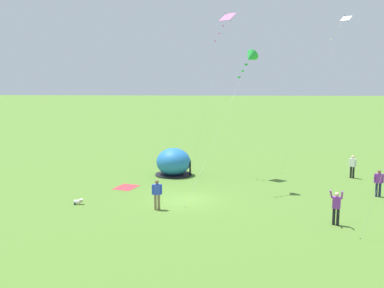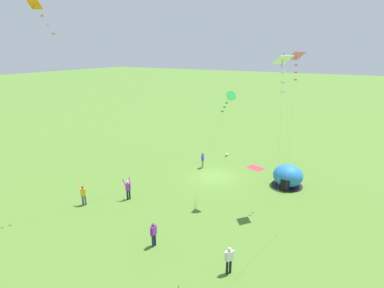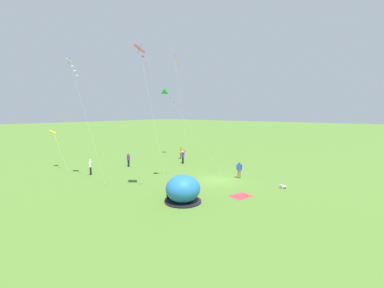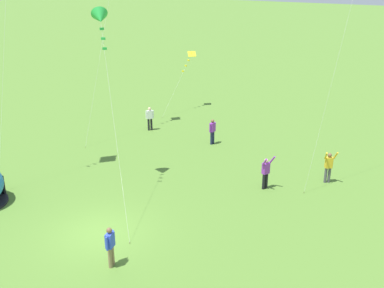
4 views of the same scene
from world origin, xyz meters
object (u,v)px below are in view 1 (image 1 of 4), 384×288
Objects in this scene: person_watching_sky at (157,193)px; toddler_crawling at (78,201)px; popup_tent at (174,162)px; person_near_tent at (353,165)px; kite_white at (342,26)px; kite_pink at (226,22)px; person_flying_kite at (336,206)px; person_strolling at (379,182)px; kite_green at (250,57)px.

toddler_crawling is at bearing -99.14° from person_watching_sky.
person_near_tent is at bearing 88.76° from popup_tent.
popup_tent reaches higher than person_watching_sky.
kite_white is (-1.58, 12.59, 10.24)m from popup_tent.
person_watching_sky is 14.66m from kite_pink.
popup_tent is 1.49× the size of person_flying_kite.
kite_green is (-1.56, -8.06, 7.75)m from person_strolling.
person_flying_kite is 9.69m from person_watching_sky.
person_flying_kite is 0.16× the size of kite_white.
popup_tent is 5.08× the size of toddler_crawling.
popup_tent is 1.63× the size of person_strolling.
popup_tent is at bearing -140.13° from person_flying_kite.
kite_pink is at bearing -154.84° from person_flying_kite.
kite_green is (3.92, 5.39, 7.72)m from popup_tent.
popup_tent is 11.17m from kite_pink.
person_watching_sky is 13.99m from person_strolling.
person_flying_kite is at bearing -20.26° from person_near_tent.
kite_green is at bearing 112.65° from toddler_crawling.
person_flying_kite is at bearing -35.75° from person_strolling.
person_flying_kite is 1.10× the size of person_near_tent.
popup_tent is at bearing 149.22° from toddler_crawling.
kite_white is at bearing 97.38° from kite_pink.
kite_white reaches higher than kite_green.
person_near_tent is (0.29, 13.37, -0.03)m from popup_tent.
kite_white is at bearing 97.15° from popup_tent.
person_flying_kite is 7.03m from person_strolling.
kite_white is at bearing -173.04° from person_strolling.
toddler_crawling is (8.21, -4.89, -0.82)m from popup_tent.
popup_tent is at bearing -91.24° from person_near_tent.
person_flying_kite is 0.20× the size of kite_green.
kite_pink is (-11.64, -5.47, 10.46)m from person_flying_kite.
kite_white is (-7.06, -0.86, 10.27)m from person_strolling.
kite_green is (-7.27, -3.95, 7.72)m from person_flying_kite.
person_strolling is 0.19× the size of kite_green.
toddler_crawling is 0.32× the size of person_strolling.
person_strolling is at bearing 67.83° from popup_tent.
person_watching_sky is (-2.20, -9.44, -0.03)m from person_flying_kite.
kite_white is (-5.50, 7.20, 2.52)m from kite_green.
toddler_crawling is 0.05× the size of kite_pink.
toddler_crawling is 16.71m from kite_pink.
person_strolling reaches higher than toddler_crawling.
person_strolling is 5.19m from person_near_tent.
popup_tent is 0.23× the size of kite_white.
person_near_tent is 11.70m from kite_green.
kite_green is at bearing 53.96° from popup_tent.
person_flying_kite is 16.57m from kite_pink.
kite_white reaches higher than toddler_crawling.
kite_white is 0.99× the size of kite_pink.
person_near_tent is at bearing 114.48° from kite_green.
kite_green is at bearing 19.10° from kite_pink.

